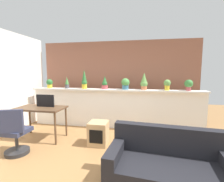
# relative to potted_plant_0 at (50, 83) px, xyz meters

# --- Properties ---
(ground_plane) EXTENTS (12.00, 12.00, 0.00)m
(ground_plane) POSITION_rel_potted_plant_0_xyz_m (1.92, -1.95, -1.24)
(ground_plane) COLOR #9E7042
(divider_wall) EXTENTS (4.76, 0.16, 1.06)m
(divider_wall) POSITION_rel_potted_plant_0_xyz_m (1.92, 0.05, -0.71)
(divider_wall) COLOR white
(divider_wall) RESTS_ON ground
(plant_shelf) EXTENTS (4.76, 0.30, 0.04)m
(plant_shelf) POSITION_rel_potted_plant_0_xyz_m (1.92, 0.01, -0.16)
(plant_shelf) COLOR white
(plant_shelf) RESTS_ON divider_wall
(brick_wall_behind) EXTENTS (4.76, 0.10, 2.50)m
(brick_wall_behind) POSITION_rel_potted_plant_0_xyz_m (1.92, 0.65, 0.01)
(brick_wall_behind) COLOR #935B47
(brick_wall_behind) RESTS_ON ground
(potted_plant_0) EXTENTS (0.18, 0.18, 0.26)m
(potted_plant_0) POSITION_rel_potted_plant_0_xyz_m (0.00, 0.00, 0.00)
(potted_plant_0) COLOR gold
(potted_plant_0) RESTS_ON plant_shelf
(potted_plant_1) EXTENTS (0.11, 0.11, 0.34)m
(potted_plant_1) POSITION_rel_potted_plant_0_xyz_m (0.56, -0.01, 0.01)
(potted_plant_1) COLOR #4C4C51
(potted_plant_1) RESTS_ON plant_shelf
(potted_plant_2) EXTENTS (0.15, 0.15, 0.54)m
(potted_plant_2) POSITION_rel_potted_plant_0_xyz_m (1.08, -0.01, 0.11)
(potted_plant_2) COLOR gold
(potted_plant_2) RESTS_ON plant_shelf
(potted_plant_3) EXTENTS (0.17, 0.17, 0.36)m
(potted_plant_3) POSITION_rel_potted_plant_0_xyz_m (1.66, 0.05, 0.01)
(potted_plant_3) COLOR #B7474C
(potted_plant_3) RESTS_ON plant_shelf
(potted_plant_4) EXTENTS (0.22, 0.22, 0.30)m
(potted_plant_4) POSITION_rel_potted_plant_0_xyz_m (2.24, 0.00, 0.02)
(potted_plant_4) COLOR #386B84
(potted_plant_4) RESTS_ON plant_shelf
(potted_plant_5) EXTENTS (0.19, 0.19, 0.45)m
(potted_plant_5) POSITION_rel_potted_plant_0_xyz_m (2.73, 0.04, 0.07)
(potted_plant_5) COLOR #C66B42
(potted_plant_5) RESTS_ON plant_shelf
(potted_plant_6) EXTENTS (0.17, 0.17, 0.28)m
(potted_plant_6) POSITION_rel_potted_plant_0_xyz_m (3.31, -0.01, 0.02)
(potted_plant_6) COLOR gold
(potted_plant_6) RESTS_ON plant_shelf
(potted_plant_7) EXTENTS (0.20, 0.20, 0.28)m
(potted_plant_7) POSITION_rel_potted_plant_0_xyz_m (3.83, 0.01, 0.02)
(potted_plant_7) COLOR #B7474C
(potted_plant_7) RESTS_ON plant_shelf
(desk) EXTENTS (1.10, 0.60, 0.75)m
(desk) POSITION_rel_potted_plant_0_xyz_m (0.36, -0.99, -0.57)
(desk) COLOR brown
(desk) RESTS_ON ground
(tv_monitor) EXTENTS (0.44, 0.04, 0.29)m
(tv_monitor) POSITION_rel_potted_plant_0_xyz_m (0.43, -0.91, -0.34)
(tv_monitor) COLOR black
(tv_monitor) RESTS_ON desk
(office_chair) EXTENTS (0.50, 0.50, 0.91)m
(office_chair) POSITION_rel_potted_plant_0_xyz_m (0.34, -1.78, -0.85)
(office_chair) COLOR #262628
(office_chair) RESTS_ON ground
(side_cube_shelf) EXTENTS (0.40, 0.41, 0.50)m
(side_cube_shelf) POSITION_rel_potted_plant_0_xyz_m (1.77, -1.06, -0.99)
(side_cube_shelf) COLOR tan
(side_cube_shelf) RESTS_ON ground
(couch) EXTENTS (1.63, 0.91, 0.80)m
(couch) POSITION_rel_potted_plant_0_xyz_m (3.03, -2.21, -0.96)
(couch) COLOR black
(couch) RESTS_ON ground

